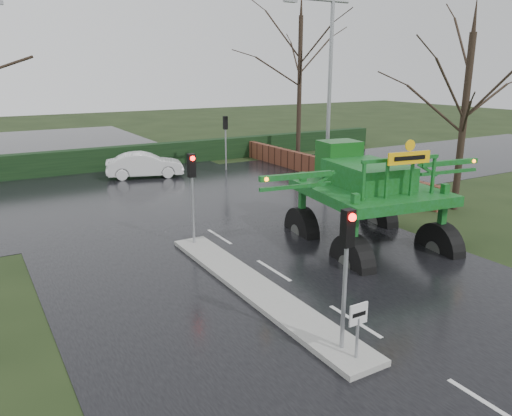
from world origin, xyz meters
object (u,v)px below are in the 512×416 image
traffic_signal_near (347,250)px  white_sedan (146,177)px  crop_sprayer (352,193)px  traffic_signal_far (225,131)px  traffic_signal_mid (192,179)px  keep_left_sign (358,322)px  street_light_right (325,78)px

traffic_signal_near → white_sedan: size_ratio=0.77×
traffic_signal_near → crop_sprayer: bearing=47.8°
traffic_signal_near → traffic_signal_far: size_ratio=1.00×
traffic_signal_near → traffic_signal_mid: bearing=90.0°
traffic_signal_near → white_sedan: bearing=83.5°
keep_left_sign → traffic_signal_far: size_ratio=0.38×
keep_left_sign → traffic_signal_near: (0.00, 0.49, 1.53)m
traffic_signal_mid → crop_sprayer: (3.94, -4.15, -0.11)m
traffic_signal_near → street_light_right: street_light_right is taller
keep_left_sign → crop_sprayer: bearing=50.9°
traffic_signal_mid → crop_sprayer: crop_sprayer is taller
traffic_signal_far → white_sedan: size_ratio=0.77×
traffic_signal_far → keep_left_sign: bearing=70.1°
traffic_signal_mid → traffic_signal_far: bearing=58.1°
traffic_signal_mid → white_sedan: traffic_signal_mid is taller
traffic_signal_near → traffic_signal_far: same height
street_light_right → white_sedan: size_ratio=2.17×
keep_left_sign → traffic_signal_mid: size_ratio=0.38×
traffic_signal_far → crop_sprayer: crop_sprayer is taller
traffic_signal_far → crop_sprayer: (-3.86, -16.66, -0.11)m
traffic_signal_near → white_sedan: (2.46, 21.48, -2.59)m
white_sedan → street_light_right: bearing=-124.6°
crop_sprayer → white_sedan: 17.37m
traffic_signal_far → traffic_signal_mid: bearing=58.1°
traffic_signal_far → white_sedan: 5.96m
traffic_signal_near → white_sedan: traffic_signal_near is taller
traffic_signal_far → white_sedan: bearing=-5.0°
keep_left_sign → crop_sprayer: size_ratio=0.14×
crop_sprayer → white_sedan: bearing=103.4°
street_light_right → crop_sprayer: (-5.55, -8.65, -3.51)m
traffic_signal_far → street_light_right: street_light_right is taller
traffic_signal_near → traffic_signal_mid: same height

